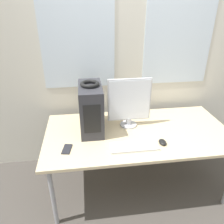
{
  "coord_description": "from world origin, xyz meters",
  "views": [
    {
      "loc": [
        -0.51,
        -1.35,
        1.87
      ],
      "look_at": [
        -0.27,
        0.47,
        0.94
      ],
      "focal_mm": 35.0,
      "sensor_mm": 36.0,
      "label": 1
    }
  ],
  "objects_px": {
    "pc_tower": "(91,108)",
    "cell_phone": "(67,149)",
    "monitor_main": "(129,102)",
    "keyboard": "(134,146)",
    "mouse": "(163,142)",
    "headphones": "(90,84)"
  },
  "relations": [
    {
      "from": "headphones",
      "to": "monitor_main",
      "type": "distance_m",
      "value": 0.44
    },
    {
      "from": "pc_tower",
      "to": "mouse",
      "type": "relative_size",
      "value": 4.78
    },
    {
      "from": "pc_tower",
      "to": "headphones",
      "type": "bearing_deg",
      "value": 90.0
    },
    {
      "from": "mouse",
      "to": "cell_phone",
      "type": "xyz_separation_m",
      "value": [
        -0.87,
        0.03,
        -0.01
      ]
    },
    {
      "from": "headphones",
      "to": "keyboard",
      "type": "bearing_deg",
      "value": -45.92
    },
    {
      "from": "pc_tower",
      "to": "mouse",
      "type": "distance_m",
      "value": 0.75
    },
    {
      "from": "cell_phone",
      "to": "mouse",
      "type": "bearing_deg",
      "value": 8.53
    },
    {
      "from": "monitor_main",
      "to": "keyboard",
      "type": "xyz_separation_m",
      "value": [
        -0.03,
        -0.39,
        -0.25
      ]
    },
    {
      "from": "headphones",
      "to": "keyboard",
      "type": "xyz_separation_m",
      "value": [
        0.36,
        -0.37,
        -0.48
      ]
    },
    {
      "from": "pc_tower",
      "to": "monitor_main",
      "type": "distance_m",
      "value": 0.39
    },
    {
      "from": "pc_tower",
      "to": "monitor_main",
      "type": "xyz_separation_m",
      "value": [
        0.39,
        0.02,
        0.03
      ]
    },
    {
      "from": "cell_phone",
      "to": "headphones",
      "type": "bearing_deg",
      "value": 63.76
    },
    {
      "from": "headphones",
      "to": "mouse",
      "type": "distance_m",
      "value": 0.86
    },
    {
      "from": "pc_tower",
      "to": "cell_phone",
      "type": "height_order",
      "value": "pc_tower"
    },
    {
      "from": "keyboard",
      "to": "cell_phone",
      "type": "xyz_separation_m",
      "value": [
        -0.59,
        0.05,
        -0.01
      ]
    },
    {
      "from": "mouse",
      "to": "cell_phone",
      "type": "distance_m",
      "value": 0.87
    },
    {
      "from": "headphones",
      "to": "monitor_main",
      "type": "height_order",
      "value": "monitor_main"
    },
    {
      "from": "mouse",
      "to": "headphones",
      "type": "bearing_deg",
      "value": 151.08
    },
    {
      "from": "headphones",
      "to": "keyboard",
      "type": "relative_size",
      "value": 0.42
    },
    {
      "from": "headphones",
      "to": "pc_tower",
      "type": "bearing_deg",
      "value": -90.0
    },
    {
      "from": "pc_tower",
      "to": "cell_phone",
      "type": "bearing_deg",
      "value": -126.53
    },
    {
      "from": "keyboard",
      "to": "headphones",
      "type": "bearing_deg",
      "value": 134.08
    }
  ]
}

